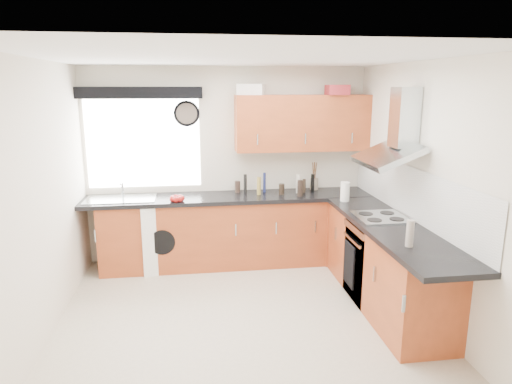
{
  "coord_description": "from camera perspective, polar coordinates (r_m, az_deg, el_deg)",
  "views": [
    {
      "loc": [
        -0.44,
        -4.07,
        2.26
      ],
      "look_at": [
        0.25,
        0.85,
        1.1
      ],
      "focal_mm": 32.0,
      "sensor_mm": 36.0,
      "label": 1
    }
  ],
  "objects": [
    {
      "name": "ground_plane",
      "position": [
        4.68,
        -1.66,
        -15.75
      ],
      "size": [
        3.6,
        3.6,
        0.0
      ],
      "primitive_type": "plane",
      "color": "beige"
    },
    {
      "name": "ceiling",
      "position": [
        4.1,
        -1.9,
        16.47
      ],
      "size": [
        3.6,
        3.6,
        0.02
      ],
      "primitive_type": "cube",
      "color": "white",
      "rests_on": "wall_back"
    },
    {
      "name": "wall_back",
      "position": [
        5.98,
        -3.64,
        3.38
      ],
      "size": [
        3.6,
        0.02,
        2.5
      ],
      "primitive_type": "cube",
      "color": "silver",
      "rests_on": "ground_plane"
    },
    {
      "name": "wall_front",
      "position": [
        2.53,
        2.71,
        -10.48
      ],
      "size": [
        3.6,
        0.02,
        2.5
      ],
      "primitive_type": "cube",
      "color": "silver",
      "rests_on": "ground_plane"
    },
    {
      "name": "wall_left",
      "position": [
        4.41,
        -25.69,
        -1.43
      ],
      "size": [
        0.02,
        3.6,
        2.5
      ],
      "primitive_type": "cube",
      "color": "silver",
      "rests_on": "ground_plane"
    },
    {
      "name": "wall_right",
      "position": [
        4.76,
        20.33,
        0.04
      ],
      "size": [
        0.02,
        3.6,
        2.5
      ],
      "primitive_type": "cube",
      "color": "silver",
      "rests_on": "ground_plane"
    },
    {
      "name": "window",
      "position": [
        5.94,
        -13.88,
        5.89
      ],
      "size": [
        1.4,
        0.02,
        1.1
      ],
      "primitive_type": "cube",
      "color": "white",
      "rests_on": "wall_back"
    },
    {
      "name": "window_blind",
      "position": [
        5.81,
        -14.31,
        11.95
      ],
      "size": [
        1.5,
        0.18,
        0.14
      ],
      "primitive_type": "cube",
      "color": "black",
      "rests_on": "wall_back"
    },
    {
      "name": "splashback",
      "position": [
        5.03,
        18.58,
        0.02
      ],
      "size": [
        0.01,
        3.0,
        0.54
      ],
      "primitive_type": "cube",
      "color": "white",
      "rests_on": "wall_right"
    },
    {
      "name": "base_cab_back",
      "position": [
        5.89,
        -4.28,
        -5.01
      ],
      "size": [
        3.0,
        0.58,
        0.86
      ],
      "primitive_type": "cube",
      "color": "brown",
      "rests_on": "ground_plane"
    },
    {
      "name": "base_cab_corner",
      "position": [
        6.18,
        10.74,
        -4.33
      ],
      "size": [
        0.6,
        0.6,
        0.86
      ],
      "primitive_type": "cube",
      "color": "brown",
      "rests_on": "ground_plane"
    },
    {
      "name": "base_cab_right",
      "position": [
        5.0,
        15.8,
        -8.87
      ],
      "size": [
        0.58,
        2.1,
        0.86
      ],
      "primitive_type": "cube",
      "color": "brown",
      "rests_on": "ground_plane"
    },
    {
      "name": "worktop_back",
      "position": [
        5.76,
        -3.36,
        -0.7
      ],
      "size": [
        3.6,
        0.62,
        0.05
      ],
      "primitive_type": "cube",
      "color": "black",
      "rests_on": "base_cab_back"
    },
    {
      "name": "worktop_right",
      "position": [
        4.72,
        16.75,
        -4.4
      ],
      "size": [
        0.62,
        2.42,
        0.05
      ],
      "primitive_type": "cube",
      "color": "black",
      "rests_on": "base_cab_right"
    },
    {
      "name": "sink",
      "position": [
        5.8,
        -16.59,
        -0.48
      ],
      "size": [
        0.84,
        0.46,
        0.1
      ],
      "primitive_type": null,
      "color": "#B3BEC4",
      "rests_on": "worktop_back"
    },
    {
      "name": "oven",
      "position": [
        5.12,
        15.02,
        -8.33
      ],
      "size": [
        0.56,
        0.58,
        0.85
      ],
      "primitive_type": "cube",
      "color": "black",
      "rests_on": "ground_plane"
    },
    {
      "name": "hob_plate",
      "position": [
        4.97,
        15.35,
        -3.03
      ],
      "size": [
        0.52,
        0.52,
        0.01
      ],
      "primitive_type": "cube",
      "color": "#B3BEC4",
      "rests_on": "worktop_right"
    },
    {
      "name": "extractor_hood",
      "position": [
        4.85,
        17.06,
        6.76
      ],
      "size": [
        0.52,
        0.78,
        0.66
      ],
      "primitive_type": null,
      "color": "#B3BEC4",
      "rests_on": "wall_right"
    },
    {
      "name": "upper_cabinets",
      "position": [
        5.88,
        5.79,
        8.59
      ],
      "size": [
        1.7,
        0.35,
        0.7
      ],
      "primitive_type": "cube",
      "color": "brown",
      "rests_on": "wall_back"
    },
    {
      "name": "washing_machine",
      "position": [
        5.9,
        -11.48,
        -5.23
      ],
      "size": [
        0.69,
        0.67,
        0.85
      ],
      "primitive_type": "cube",
      "rotation": [
        0.0,
        0.0,
        0.2
      ],
      "color": "white",
      "rests_on": "ground_plane"
    },
    {
      "name": "wall_clock",
      "position": [
        5.86,
        -8.67,
        9.67
      ],
      "size": [
        0.32,
        0.04,
        0.32
      ],
      "primitive_type": "cylinder",
      "rotation": [
        1.57,
        0.0,
        0.0
      ],
      "color": "black",
      "rests_on": "wall_back"
    },
    {
      "name": "casserole",
      "position": [
        5.79,
        -0.64,
        12.7
      ],
      "size": [
        0.38,
        0.32,
        0.13
      ],
      "primitive_type": "cube",
      "rotation": [
        0.0,
        0.0,
        -0.32
      ],
      "color": "white",
      "rests_on": "upper_cabinets"
    },
    {
      "name": "storage_box",
      "position": [
        5.88,
        10.13,
        12.46
      ],
      "size": [
        0.27,
        0.22,
        0.12
      ],
      "primitive_type": "cube",
      "rotation": [
        0.0,
        0.0,
        0.0
      ],
      "color": "maroon",
      "rests_on": "upper_cabinets"
    },
    {
      "name": "utensil_pot",
      "position": [
        6.12,
        7.27,
        1.02
      ],
      "size": [
        0.13,
        0.13,
        0.15
      ],
      "primitive_type": "cylinder",
      "rotation": [
        0.0,
        0.0,
        0.2
      ],
      "color": "gray",
      "rests_on": "worktop_back"
    },
    {
      "name": "kitchen_roll",
      "position": [
        5.55,
        11.06,
        0.05
      ],
      "size": [
        0.11,
        0.11,
        0.23
      ],
      "primitive_type": "cylinder",
      "rotation": [
        0.0,
        0.0,
        -0.06
      ],
      "color": "white",
      "rests_on": "worktop_right"
    },
    {
      "name": "tomato_cluster",
      "position": [
        5.54,
        -9.86,
        -0.8
      ],
      "size": [
        0.16,
        0.16,
        0.07
      ],
      "primitive_type": null,
      "rotation": [
        0.0,
        0.0,
        0.0
      ],
      "color": "#A91411",
      "rests_on": "worktop_back"
    },
    {
      "name": "jar_0",
      "position": [
        5.93,
        6.03,
        0.77
      ],
      "size": [
        0.04,
        0.04,
        0.18
      ],
      "primitive_type": "cylinder",
      "color": "#2F241A",
      "rests_on": "worktop_back"
    },
    {
      "name": "jar_1",
      "position": [
        5.72,
        5.54,
        0.46
      ],
      "size": [
        0.07,
        0.07,
        0.2
      ],
      "primitive_type": "cylinder",
      "color": "black",
      "rests_on": "worktop_back"
    },
    {
      "name": "jar_2",
      "position": [
        5.91,
        1.06,
        1.19
      ],
      "size": [
        0.04,
        0.04,
        0.26
      ],
      "primitive_type": "cylinder",
      "color": "#171E51",
      "rests_on": "worktop_back"
    },
    {
      "name": "jar_3",
      "position": [
        5.78,
        0.36,
        0.77
      ],
      "size": [
        0.05,
        0.05,
        0.23
      ],
      "primitive_type": "cylinder",
      "color": "olive",
      "rests_on": "worktop_back"
    },
    {
      "name": "jar_4",
      "position": [
        5.79,
        5.61,
        0.39
      ],
      "size": [
        0.05,
        0.05,
        0.16
      ],
      "primitive_type": "cylinder",
      "color": "brown",
      "rests_on": "worktop_back"
    },
    {
      "name": "jar_5",
      "position": [
        6.04,
        5.43,
        0.85
      ],
      "size": [
        0.05,
        0.05,
        0.14
      ],
      "primitive_type": "cylinder",
      "color": "olive",
      "rests_on": "worktop_back"
    },
    {
      "name": "jar_6",
      "position": [
        5.94,
        7.09,
        1.09
      ],
      "size": [
        0.05,
        0.05,
        0.24
      ],
      "primitive_type": "cylinder",
      "color": "black",
      "rests_on": "worktop_back"
    },
    {
      "name": "jar_7",
      "position": [
        5.8,
        3.23,
        0.36
      ],
      "size": [
        0.07,
        0.07,
        0.14
      ],
      "primitive_type": "cylinder",
      "color": "black",
      "rests_on": "worktop_back"
    },
    {
      "name": "jar_8",
      "position": [
        5.89,
        5.33,
        1.03
      ],
      "size": [
        0.06,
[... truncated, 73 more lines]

